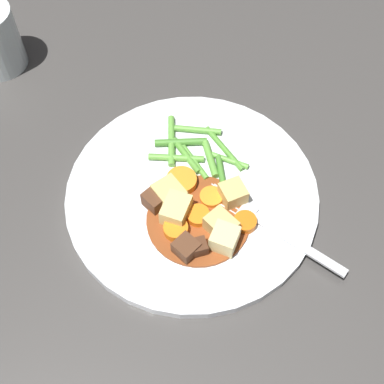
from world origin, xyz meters
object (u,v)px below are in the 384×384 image
Objects in this scene: potato_chunk_0 at (176,210)px; potato_chunk_1 at (233,194)px; potato_chunk_2 at (221,226)px; carrot_slice_2 at (198,216)px; carrot_slice_0 at (176,230)px; potato_chunk_4 at (169,195)px; meat_chunk_2 at (155,200)px; carrot_slice_3 at (211,197)px; meat_chunk_1 at (183,248)px; dinner_plate at (192,195)px; fork at (270,227)px; carrot_slice_1 at (181,182)px; meat_chunk_0 at (199,247)px; potato_chunk_3 at (224,239)px; carrot_slice_4 at (245,222)px.

potato_chunk_0 reaches higher than potato_chunk_1.
potato_chunk_1 is at bearing 164.97° from potato_chunk_2.
potato_chunk_2 is (0.01, 0.03, 0.01)m from carrot_slice_2.
potato_chunk_4 is at bearing -164.38° from carrot_slice_0.
carrot_slice_2 is 0.05m from meat_chunk_2.
carrot_slice_3 is 1.12× the size of meat_chunk_1.
dinner_plate is at bearing 117.09° from meat_chunk_2.
carrot_slice_2 is 0.08m from fork.
meat_chunk_0 is at bearing 17.61° from carrot_slice_1.
potato_chunk_0 is at bearing 63.24° from meat_chunk_2.
potato_chunk_2 is at bearing -15.03° from potato_chunk_1.
fork is (-0.01, 0.05, -0.01)m from potato_chunk_2.
meat_chunk_2 is 0.15× the size of fork.
potato_chunk_3 is (0.02, 0.00, 0.00)m from potato_chunk_2.
carrot_slice_1 is 1.08× the size of potato_chunk_4.
meat_chunk_0 reaches higher than dinner_plate.
carrot_slice_2 is at bearing -117.11° from potato_chunk_2.
carrot_slice_4 is 1.08× the size of meat_chunk_1.
carrot_slice_3 is at bearing 172.07° from meat_chunk_0.
potato_chunk_4 is 0.02m from meat_chunk_2.
potato_chunk_0 is at bearing -2.70° from carrot_slice_1.
carrot_slice_4 is 1.41× the size of meat_chunk_0.
meat_chunk_0 is at bearing 31.96° from potato_chunk_4.
potato_chunk_0 reaches higher than fork.
carrot_slice_1 is 1.48× the size of meat_chunk_1.
carrot_slice_3 is 0.83× the size of potato_chunk_2.
potato_chunk_3 is at bearing 51.83° from potato_chunk_4.
potato_chunk_3 reaches higher than dinner_plate.
potato_chunk_4 is at bearing -119.89° from potato_chunk_2.
potato_chunk_1 is at bearing 113.71° from potato_chunk_0.
meat_chunk_0 is at bearing 10.29° from dinner_plate.
carrot_slice_1 is (-0.06, 0.00, 0.00)m from carrot_slice_0.
meat_chunk_2 is at bearing -62.91° from dinner_plate.
meat_chunk_2 is (0.01, -0.01, -0.00)m from potato_chunk_4.
carrot_slice_2 is at bearing -134.17° from potato_chunk_3.
potato_chunk_4 reaches higher than carrot_slice_3.
potato_chunk_2 is at bearing 97.02° from carrot_slice_0.
carrot_slice_3 is 0.07m from meat_chunk_1.
carrot_slice_4 is 0.06m from meat_chunk_0.
carrot_slice_0 is at bearing -13.96° from dinner_plate.
potato_chunk_4 is 0.12m from fork.
carrot_slice_1 is 0.09m from meat_chunk_1.
potato_chunk_3 is at bearing -6.51° from potato_chunk_1.
dinner_plate is 0.02m from carrot_slice_1.
potato_chunk_0 is at bearing -106.26° from potato_chunk_2.
carrot_slice_0 reaches higher than carrot_slice_2.
potato_chunk_1 is at bearing 76.06° from carrot_slice_1.
carrot_slice_1 is 0.11m from fork.
carrot_slice_2 is 0.04m from potato_chunk_3.
meat_chunk_0 is (0.07, -0.03, -0.00)m from potato_chunk_1.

